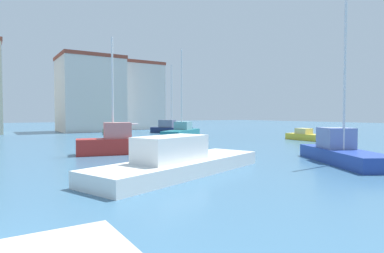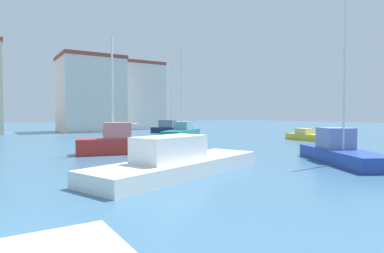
{
  "view_description": "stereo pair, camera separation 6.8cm",
  "coord_description": "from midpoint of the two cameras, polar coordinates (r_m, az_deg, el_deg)",
  "views": [
    {
      "loc": [
        1.56,
        -6.04,
        2.52
      ],
      "look_at": [
        16.75,
        17.69,
        1.43
      ],
      "focal_mm": 30.25,
      "sensor_mm": 36.0,
      "label": 1
    },
    {
      "loc": [
        1.62,
        -6.08,
        2.52
      ],
      "look_at": [
        16.75,
        17.69,
        1.43
      ],
      "focal_mm": 30.25,
      "sensor_mm": 36.0,
      "label": 2
    }
  ],
  "objects": [
    {
      "name": "water",
      "position": [
        29.41,
        -5.24,
        -2.72
      ],
      "size": [
        160.0,
        160.0,
        0.0
      ],
      "primitive_type": "plane",
      "color": "#38607F",
      "rests_on": "ground"
    },
    {
      "name": "sailboat_teal_far_left",
      "position": [
        33.59,
        -1.72,
        -1.03
      ],
      "size": [
        6.58,
        5.91,
        9.3
      ],
      "color": "#1E707A",
      "rests_on": "water"
    },
    {
      "name": "sailboat_red_near_pier",
      "position": [
        20.95,
        -13.55,
        -2.7
      ],
      "size": [
        4.63,
        2.48,
        7.33
      ],
      "color": "#B22823",
      "rests_on": "water"
    },
    {
      "name": "motorboat_green_center_channel",
      "position": [
        40.59,
        -13.48,
        -0.66
      ],
      "size": [
        2.13,
        5.63,
        1.52
      ],
      "color": "#28703D",
      "rests_on": "water"
    },
    {
      "name": "sailboat_blue_distant_east",
      "position": [
        18.46,
        24.9,
        -3.98
      ],
      "size": [
        4.7,
        6.52,
        8.25
      ],
      "color": "#233D93",
      "rests_on": "water"
    },
    {
      "name": "motorboat_yellow_outer_mooring",
      "position": [
        33.11,
        19.57,
        -1.58
      ],
      "size": [
        1.61,
        4.21,
        1.14
      ],
      "color": "gold",
      "rests_on": "water"
    },
    {
      "name": "sailboat_navy_distant_north",
      "position": [
        42.95,
        -3.76,
        -0.27
      ],
      "size": [
        4.34,
        5.55,
        9.01
      ],
      "color": "#19234C",
      "rests_on": "water"
    },
    {
      "name": "motorboat_white_far_right",
      "position": [
        13.61,
        -2.4,
        -6.23
      ],
      "size": [
        9.25,
        5.36,
        1.63
      ],
      "color": "white",
      "rests_on": "water"
    },
    {
      "name": "warehouse_block",
      "position": [
        49.89,
        -17.43,
        5.48
      ],
      "size": [
        8.65,
        8.02,
        10.89
      ],
      "color": "beige",
      "rests_on": "ground"
    },
    {
      "name": "waterfront_apartments",
      "position": [
        56.26,
        -10.06,
        5.34
      ],
      "size": [
        8.6,
        7.05,
        11.22
      ],
      "color": "beige",
      "rests_on": "ground"
    }
  ]
}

